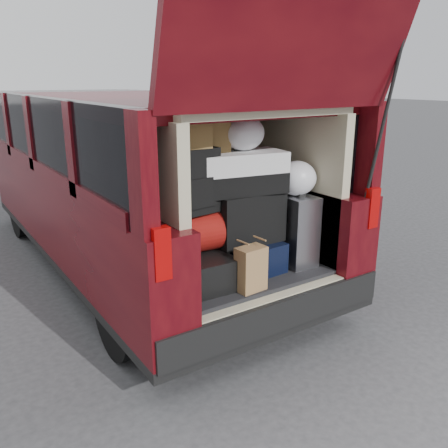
{
  "coord_description": "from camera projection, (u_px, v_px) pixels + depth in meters",
  "views": [
    {
      "loc": [
        -1.91,
        -2.53,
        1.93
      ],
      "look_at": [
        -0.09,
        0.2,
        0.92
      ],
      "focal_mm": 38.0,
      "sensor_mm": 36.0,
      "label": 1
    }
  ],
  "objects": [
    {
      "name": "black_hardshell",
      "position": [
        195.0,
        268.0,
        3.3
      ],
      "size": [
        0.43,
        0.58,
        0.23
      ],
      "primitive_type": "cube",
      "rotation": [
        0.0,
        0.0,
        -0.04
      ],
      "color": "black",
      "rests_on": "load_floor"
    },
    {
      "name": "kraft_bag",
      "position": [
        251.0,
        269.0,
        3.19
      ],
      "size": [
        0.21,
        0.14,
        0.31
      ],
      "primitive_type": "cube",
      "rotation": [
        0.0,
        0.0,
        0.08
      ],
      "color": "#9C7146",
      "rests_on": "load_floor"
    },
    {
      "name": "grocery_sack_lower",
      "position": [
        189.0,
        131.0,
        3.05
      ],
      "size": [
        0.26,
        0.23,
        0.22
      ],
      "primitive_type": "cube",
      "rotation": [
        0.0,
        0.0,
        -0.11
      ],
      "color": "brown",
      "rests_on": "backpack"
    },
    {
      "name": "navy_hardshell",
      "position": [
        244.0,
        254.0,
        3.57
      ],
      "size": [
        0.44,
        0.53,
        0.23
      ],
      "primitive_type": "cube",
      "rotation": [
        0.0,
        0.0,
        0.04
      ],
      "color": "black",
      "rests_on": "load_floor"
    },
    {
      "name": "plastic_bag_right",
      "position": [
        297.0,
        178.0,
        3.52
      ],
      "size": [
        0.35,
        0.33,
        0.26
      ],
      "primitive_type": "ellipsoid",
      "rotation": [
        0.0,
        0.0,
        0.2
      ],
      "color": "white",
      "rests_on": "silver_roller"
    },
    {
      "name": "twotone_duffel",
      "position": [
        238.0,
        172.0,
        3.36
      ],
      "size": [
        0.7,
        0.44,
        0.29
      ],
      "primitive_type": "cube",
      "rotation": [
        0.0,
        0.0,
        -0.17
      ],
      "color": "silver",
      "rests_on": "black_soft_case"
    },
    {
      "name": "black_soft_case",
      "position": [
        246.0,
        217.0,
        3.46
      ],
      "size": [
        0.53,
        0.33,
        0.37
      ],
      "primitive_type": "cube",
      "rotation": [
        0.0,
        0.0,
        -0.03
      ],
      "color": "black",
      "rests_on": "navy_hardshell"
    },
    {
      "name": "red_duffel",
      "position": [
        198.0,
        231.0,
        3.27
      ],
      "size": [
        0.46,
        0.32,
        0.29
      ],
      "primitive_type": "cube",
      "rotation": [
        0.0,
        0.0,
        -0.08
      ],
      "color": "maroon",
      "rests_on": "black_hardshell"
    },
    {
      "name": "plastic_bag_center",
      "position": [
        243.0,
        133.0,
        3.33
      ],
      "size": [
        0.34,
        0.32,
        0.24
      ],
      "primitive_type": "ellipsoid",
      "rotation": [
        0.0,
        0.0,
        -0.12
      ],
      "color": "white",
      "rests_on": "twotone_duffel"
    },
    {
      "name": "load_floor",
      "position": [
        229.0,
        298.0,
        3.73
      ],
      "size": [
        1.24,
        1.05,
        0.55
      ],
      "primitive_type": "cube",
      "color": "black",
      "rests_on": "ground"
    },
    {
      "name": "silver_roller",
      "position": [
        294.0,
        229.0,
        3.64
      ],
      "size": [
        0.25,
        0.37,
        0.54
      ],
      "primitive_type": "cube",
      "rotation": [
        0.0,
        0.0,
        -0.06
      ],
      "color": "silver",
      "rests_on": "load_floor"
    },
    {
      "name": "backpack",
      "position": [
        194.0,
        181.0,
        3.14
      ],
      "size": [
        0.32,
        0.22,
        0.44
      ],
      "primitive_type": "cube",
      "rotation": [
        0.0,
        0.0,
        0.12
      ],
      "color": "black",
      "rests_on": "red_duffel"
    },
    {
      "name": "minivan",
      "position": [
        141.0,
        184.0,
        4.8
      ],
      "size": [
        1.9,
        5.35,
        2.77
      ],
      "color": "black",
      "rests_on": "ground"
    },
    {
      "name": "grocery_sack_upper",
      "position": [
        212.0,
        137.0,
        3.28
      ],
      "size": [
        0.23,
        0.2,
        0.21
      ],
      "primitive_type": "cube",
      "rotation": [
        0.0,
        0.0,
        -0.15
      ],
      "color": "brown",
      "rests_on": "twotone_duffel"
    },
    {
      "name": "ground",
      "position": [
        249.0,
        345.0,
        3.59
      ],
      "size": [
        80.0,
        80.0,
        0.0
      ],
      "primitive_type": "plane",
      "color": "#323235",
      "rests_on": "ground"
    }
  ]
}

